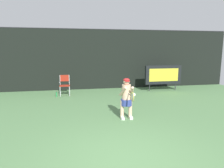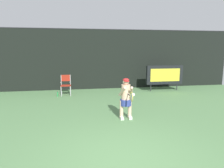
% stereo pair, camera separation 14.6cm
% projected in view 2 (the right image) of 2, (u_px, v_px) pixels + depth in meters
% --- Properties ---
extents(ground, '(18.00, 22.00, 0.03)m').
position_uv_depth(ground, '(126.00, 168.00, 4.23)').
color(ground, '#56814F').
extents(backdrop_screen, '(18.00, 0.12, 3.66)m').
position_uv_depth(backdrop_screen, '(93.00, 60.00, 12.36)').
color(backdrop_screen, black).
rests_on(backdrop_screen, ground).
extents(scoreboard, '(2.20, 0.21, 1.50)m').
position_uv_depth(scoreboard, '(165.00, 75.00, 11.90)').
color(scoreboard, black).
rests_on(scoreboard, ground).
extents(umpire_chair, '(0.52, 0.44, 1.08)m').
position_uv_depth(umpire_chair, '(66.00, 84.00, 10.79)').
color(umpire_chair, '#B7B7BC').
rests_on(umpire_chair, ground).
extents(water_bottle, '(0.07, 0.07, 0.27)m').
position_uv_depth(water_bottle, '(58.00, 94.00, 10.55)').
color(water_bottle, '#298745').
rests_on(water_bottle, ground).
extents(tennis_player, '(0.52, 0.59, 1.45)m').
position_uv_depth(tennis_player, '(126.00, 97.00, 7.08)').
color(tennis_player, white).
rests_on(tennis_player, ground).
extents(tennis_racket, '(0.03, 0.60, 0.31)m').
position_uv_depth(tennis_racket, '(131.00, 97.00, 6.49)').
color(tennis_racket, black).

